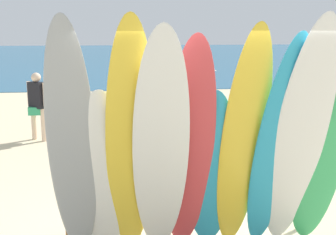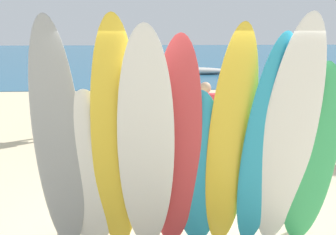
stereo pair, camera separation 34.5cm
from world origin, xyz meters
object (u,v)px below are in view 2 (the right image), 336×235
object	(u,v)px
surfboard_white_8	(287,143)
beachgoer_near_rack	(173,102)
surfboard_white_1	(90,175)
surfboard_teal_7	(264,150)
surfboard_grey_0	(59,147)
surfboard_rack	(182,197)
surfboard_yellow_6	(230,146)
surfboard_white_3	(146,152)
surfboard_teal_5	(199,173)
beachgoer_by_water	(205,117)
beachgoer_photographing	(44,101)
surfboard_red_4	(176,151)
beach_chair_striped	(304,155)
surfboard_yellow_2	(116,146)
surfboard_green_9	(310,160)
distant_boat	(183,71)

from	to	relation	value
surfboard_white_8	beachgoer_near_rack	world-z (taller)	surfboard_white_8
surfboard_white_8	beachgoer_near_rack	size ratio (longest dim) A/B	1.88
surfboard_white_1	surfboard_teal_7	xyz separation A→B (m)	(1.84, -0.11, 0.27)
surfboard_grey_0	surfboard_white_8	xyz separation A→B (m)	(2.36, -0.04, 0.01)
surfboard_grey_0	surfboard_white_8	world-z (taller)	surfboard_white_8
surfboard_rack	beachgoer_near_rack	bearing A→B (deg)	86.80
surfboard_yellow_6	surfboard_white_3	bearing A→B (deg)	-173.61
surfboard_teal_5	surfboard_teal_7	size ratio (longest dim) A/B	0.76
surfboard_white_1	beachgoer_by_water	xyz separation A→B (m)	(1.75, 3.44, -0.10)
surfboard_white_8	beachgoer_photographing	distance (m)	6.81
surfboard_red_4	beach_chair_striped	world-z (taller)	surfboard_red_4
surfboard_white_1	surfboard_yellow_2	distance (m)	0.49
surfboard_yellow_2	beachgoer_near_rack	bearing A→B (deg)	78.97
surfboard_rack	surfboard_yellow_2	size ratio (longest dim) A/B	1.10
surfboard_white_1	surfboard_teal_5	distance (m)	1.17
beachgoer_by_water	beachgoer_near_rack	xyz separation A→B (m)	(-0.45, 1.79, -0.01)
surfboard_teal_5	beachgoer_near_rack	size ratio (longest dim) A/B	1.33
beach_chair_striped	surfboard_yellow_2	bearing A→B (deg)	-142.53
beachgoer_photographing	beach_chair_striped	distance (m)	5.78
surfboard_green_9	surfboard_white_3	bearing A→B (deg)	-169.17
surfboard_red_4	beach_chair_striped	xyz separation A→B (m)	(2.36, 2.52, -0.82)
surfboard_rack	beachgoer_near_rack	size ratio (longest dim) A/B	2.06
surfboard_rack	surfboard_green_9	world-z (taller)	surfboard_green_9
surfboard_yellow_6	surfboard_green_9	size ratio (longest dim) A/B	1.17
surfboard_teal_5	surfboard_teal_7	xyz separation A→B (m)	(0.67, -0.17, 0.29)
surfboard_green_9	surfboard_white_8	bearing A→B (deg)	-154.01
surfboard_rack	surfboard_red_4	world-z (taller)	surfboard_red_4
surfboard_teal_5	beach_chair_striped	world-z (taller)	surfboard_teal_5
surfboard_yellow_6	beachgoer_photographing	distance (m)	6.44
surfboard_white_1	surfboard_yellow_6	distance (m)	1.52
surfboard_green_9	distant_boat	world-z (taller)	surfboard_green_9
beachgoer_by_water	distant_boat	size ratio (longest dim) A/B	0.30
distant_boat	surfboard_teal_5	bearing A→B (deg)	-95.31
distant_boat	surfboard_white_8	bearing A→B (deg)	-92.57
surfboard_red_4	surfboard_teal_5	xyz separation A→B (m)	(0.27, 0.12, -0.28)
beachgoer_by_water	distant_boat	xyz separation A→B (m)	(1.18, 15.56, -0.71)
surfboard_yellow_6	surfboard_green_9	xyz separation A→B (m)	(0.89, 0.04, -0.18)
surfboard_white_8	beach_chair_striped	world-z (taller)	surfboard_white_8
surfboard_red_4	surfboard_rack	bearing A→B (deg)	77.21
surfboard_yellow_6	surfboard_red_4	bearing A→B (deg)	175.40
surfboard_rack	distant_boat	xyz separation A→B (m)	(1.89, 18.41, -0.29)
surfboard_yellow_2	surfboard_teal_7	world-z (taller)	surfboard_yellow_2
surfboard_white_1	surfboard_red_4	distance (m)	0.95
surfboard_yellow_2	beachgoer_photographing	world-z (taller)	surfboard_yellow_2
surfboard_white_1	surfboard_yellow_2	xyz separation A→B (m)	(0.29, -0.16, 0.36)
surfboard_teal_7	beach_chair_striped	distance (m)	3.05
surfboard_rack	surfboard_red_4	distance (m)	1.03
surfboard_grey_0	surfboard_teal_5	distance (m)	1.52
beachgoer_photographing	surfboard_white_3	bearing A→B (deg)	148.01
surfboard_white_3	beachgoer_by_water	distance (m)	3.87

